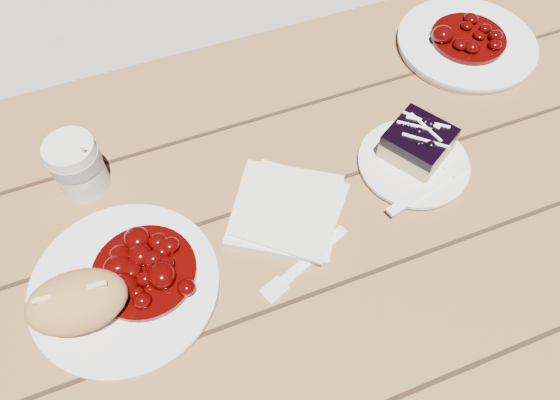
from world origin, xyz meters
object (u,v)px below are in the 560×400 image
object	(u,v)px
blueberry_cake	(418,143)
second_plate	(466,44)
picnic_table	(258,304)
coffee_cup	(77,165)
main_plate	(125,287)
dessert_plate	(413,164)
bread_roll	(77,302)

from	to	relation	value
blueberry_cake	second_plate	xyz separation A→B (m)	(0.21, 0.19, -0.03)
picnic_table	coffee_cup	size ratio (longest dim) A/B	22.12
second_plate	main_plate	bearing A→B (deg)	-160.09
main_plate	coffee_cup	distance (m)	0.20
main_plate	picnic_table	bearing A→B (deg)	-5.94
coffee_cup	dessert_plate	bearing A→B (deg)	-17.48
picnic_table	main_plate	world-z (taller)	main_plate
second_plate	dessert_plate	bearing A→B (deg)	-137.46
dessert_plate	blueberry_cake	distance (m)	0.03
blueberry_cake	coffee_cup	xyz separation A→B (m)	(-0.49, 0.14, 0.01)
bread_roll	picnic_table	bearing A→B (deg)	0.44
coffee_cup	second_plate	bearing A→B (deg)	4.28
picnic_table	coffee_cup	xyz separation A→B (m)	(-0.19, 0.21, 0.21)
dessert_plate	blueberry_cake	world-z (taller)	blueberry_cake
main_plate	second_plate	bearing A→B (deg)	19.91
dessert_plate	main_plate	bearing A→B (deg)	-174.58
picnic_table	second_plate	world-z (taller)	second_plate
dessert_plate	second_plate	distance (m)	0.30
bread_roll	blueberry_cake	distance (m)	0.53
dessert_plate	coffee_cup	world-z (taller)	coffee_cup
main_plate	blueberry_cake	size ratio (longest dim) A/B	2.04
coffee_cup	picnic_table	bearing A→B (deg)	-47.62
coffee_cup	second_plate	distance (m)	0.70
picnic_table	bread_roll	size ratio (longest dim) A/B	15.99
main_plate	coffee_cup	size ratio (longest dim) A/B	2.71
picnic_table	main_plate	distance (m)	0.24
main_plate	dessert_plate	world-z (taller)	main_plate
bread_roll	second_plate	size ratio (longest dim) A/B	0.51
picnic_table	blueberry_cake	distance (m)	0.36
picnic_table	bread_roll	xyz separation A→B (m)	(-0.23, -0.00, 0.21)
picnic_table	dessert_plate	bearing A→B (deg)	12.25
picnic_table	dessert_plate	xyz separation A→B (m)	(0.28, 0.06, 0.17)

